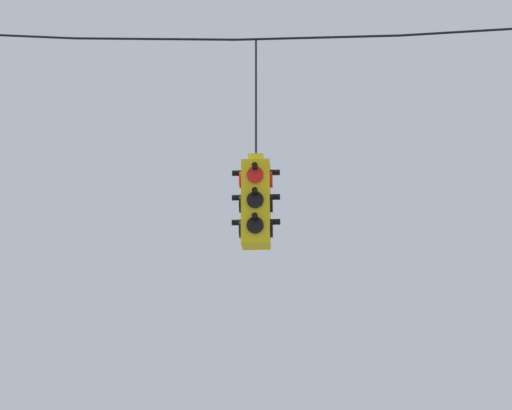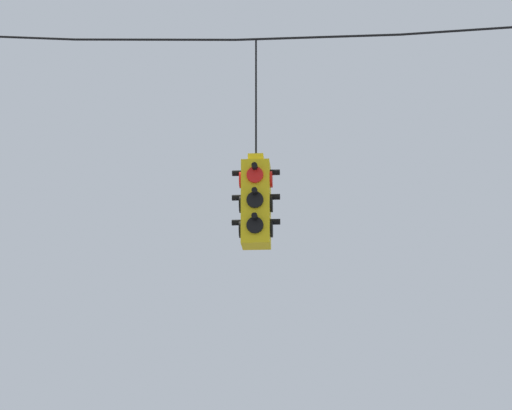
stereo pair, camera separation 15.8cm
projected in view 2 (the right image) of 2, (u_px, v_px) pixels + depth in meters
span_wire at (317, 26)px, 12.61m from camera, size 14.50×0.03×0.50m
traffic_light_near_left_pole at (256, 202)px, 11.97m from camera, size 0.58×0.58×2.71m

